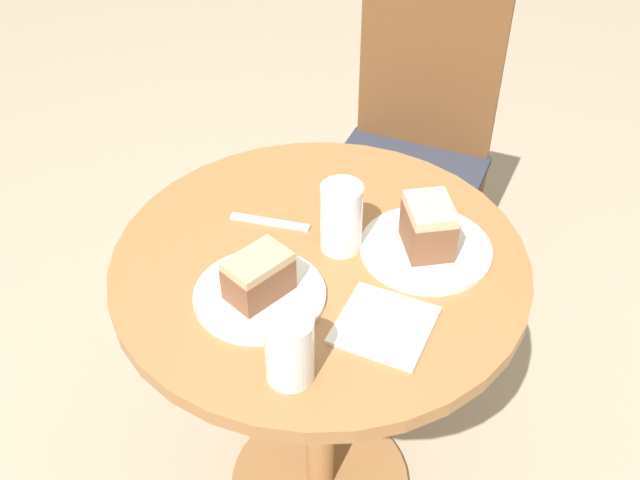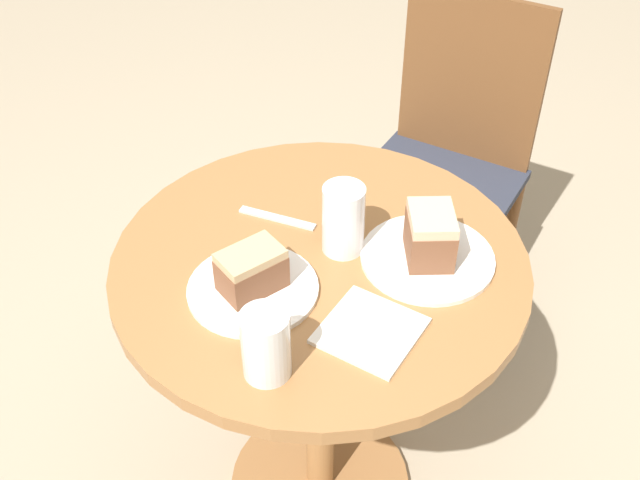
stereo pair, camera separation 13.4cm
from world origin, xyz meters
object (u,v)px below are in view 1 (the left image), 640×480
Objects in this scene: chair at (408,159)px; plate_near at (260,295)px; cake_slice_far at (428,226)px; cake_slice_near at (258,276)px; glass_lemonade at (341,220)px; glass_water at (289,351)px; plate_far at (426,249)px.

chair is 0.96m from plate_near.
chair is 0.80m from cake_slice_far.
glass_lemonade reaches higher than cake_slice_near.
plate_near is at bearing -90.07° from chair.
cake_slice_near is (0.05, -0.91, 0.33)m from chair.
cake_slice_near is 0.32m from cake_slice_far.
chair is at bearing 99.58° from glass_water.
chair is 0.97m from cake_slice_near.
plate_near is at bearing -132.10° from cake_slice_far.
plate_far is 0.17m from glass_lemonade.
chair is at bearing 93.06° from cake_slice_near.
glass_water is (-0.09, -0.37, 0.05)m from plate_far.
glass_water is at bearing -83.55° from chair.
cake_slice_near is at bearing -132.10° from plate_far.
plate_far is 2.02× the size of glass_water.
glass_water is (0.18, -1.04, 0.34)m from chair.
glass_water is at bearing -79.59° from glass_lemonade.
chair is 3.77× the size of plate_far.
chair is 0.81m from glass_lemonade.
cake_slice_far is 0.96× the size of glass_lemonade.
cake_slice_far is at bearing 47.90° from cake_slice_near.
cake_slice_near is (-0.22, -0.24, 0.04)m from plate_far.
plate_far is at bearing 20.85° from glass_lemonade.
glass_lemonade is at bearing -159.15° from plate_far.
plate_near is 0.94× the size of plate_far.
chair is at bearing 111.55° from cake_slice_far.
plate_far is 0.05m from cake_slice_far.
chair is at bearing 111.55° from plate_far.
plate_near is at bearing -132.10° from plate_far.
glass_water is (0.06, -0.31, -0.01)m from glass_lemonade.
plate_near is 0.04m from cake_slice_near.
plate_near and plate_far have the same top height.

